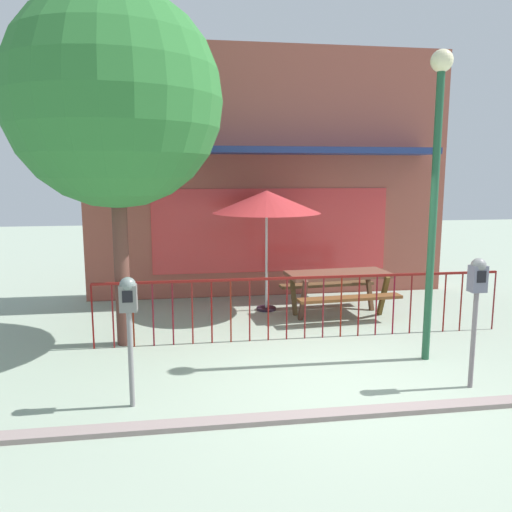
% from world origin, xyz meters
% --- Properties ---
extents(ground, '(40.00, 40.00, 0.00)m').
position_xyz_m(ground, '(0.00, 0.00, 0.00)').
color(ground, '#96A691').
extents(pub_storefront, '(7.43, 1.39, 5.00)m').
position_xyz_m(pub_storefront, '(0.00, 4.86, 2.50)').
color(pub_storefront, brown).
rests_on(pub_storefront, ground).
extents(patio_fence_front, '(6.27, 0.04, 0.97)m').
position_xyz_m(patio_fence_front, '(-0.00, 1.79, 0.66)').
color(patio_fence_front, maroon).
rests_on(patio_fence_front, ground).
extents(picnic_table_left, '(1.90, 1.49, 0.79)m').
position_xyz_m(picnic_table_left, '(0.89, 2.97, 0.61)').
color(picnic_table_left, brown).
rests_on(picnic_table_left, ground).
extents(patio_umbrella, '(1.95, 1.95, 2.20)m').
position_xyz_m(patio_umbrella, '(-0.31, 3.49, 1.99)').
color(patio_umbrella, black).
rests_on(patio_umbrella, ground).
extents(parking_meter_near, '(0.18, 0.17, 1.55)m').
position_xyz_m(parking_meter_near, '(1.50, -0.25, 1.20)').
color(parking_meter_near, slate).
rests_on(parking_meter_near, ground).
extents(parking_meter_far, '(0.18, 0.17, 1.43)m').
position_xyz_m(parking_meter_far, '(-2.41, -0.17, 1.11)').
color(parking_meter_far, gray).
rests_on(parking_meter_far, ground).
extents(street_tree, '(2.99, 2.99, 5.00)m').
position_xyz_m(street_tree, '(-2.70, 1.93, 3.49)').
color(street_tree, brown).
rests_on(street_tree, ground).
extents(street_lamp, '(0.28, 0.28, 4.02)m').
position_xyz_m(street_lamp, '(1.42, 0.69, 2.62)').
color(street_lamp, '#205335').
rests_on(street_lamp, ground).
extents(curb_edge, '(10.40, 0.20, 0.11)m').
position_xyz_m(curb_edge, '(0.00, -0.73, 0.00)').
color(curb_edge, gray).
rests_on(curb_edge, ground).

